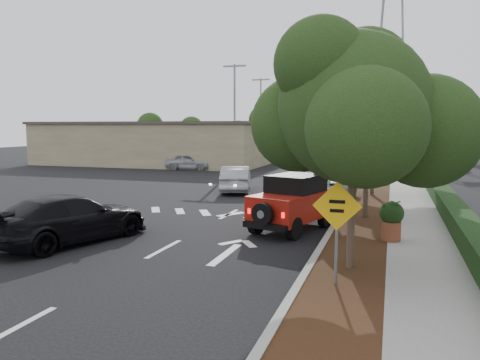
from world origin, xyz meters
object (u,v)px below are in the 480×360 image
at_px(black_suv_oncoming, 70,218).
at_px(red_jeep, 294,202).
at_px(silver_suv_ahead, 320,189).
at_px(speed_hump_sign, 337,219).

bearing_deg(black_suv_oncoming, red_jeep, -130.81).
bearing_deg(black_suv_oncoming, silver_suv_ahead, -103.75).
relative_size(red_jeep, black_suv_oncoming, 0.76).
bearing_deg(red_jeep, speed_hump_sign, -52.88).
bearing_deg(black_suv_oncoming, speed_hump_sign, -174.66).
xyz_separation_m(red_jeep, silver_suv_ahead, (-0.04, 6.74, -0.36)).
distance_m(red_jeep, silver_suv_ahead, 6.75).
distance_m(black_suv_oncoming, speed_hump_sign, 8.90).
xyz_separation_m(black_suv_oncoming, speed_hump_sign, (8.67, -1.81, 0.87)).
height_order(red_jeep, silver_suv_ahead, red_jeep).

